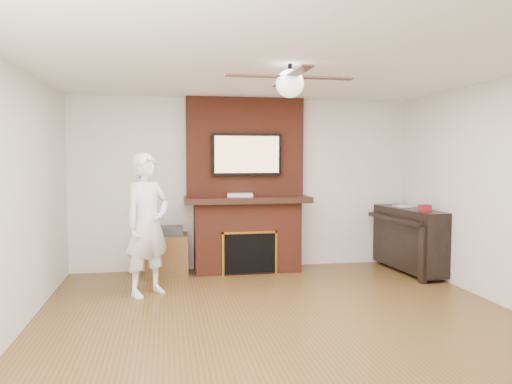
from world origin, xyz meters
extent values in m
cube|color=brown|center=(0.00, 0.00, -0.09)|extent=(5.36, 5.86, 0.18)
cube|color=white|center=(0.00, 0.00, 2.59)|extent=(5.36, 5.86, 0.18)
cube|color=silver|center=(0.00, 2.84, 1.25)|extent=(5.36, 0.18, 2.50)
cube|color=silver|center=(0.00, -2.84, 1.25)|extent=(5.36, 0.18, 2.50)
cube|color=maroon|center=(0.00, 2.50, 0.50)|extent=(1.50, 0.50, 1.00)
cube|color=black|center=(0.00, 2.47, 1.04)|extent=(1.78, 0.64, 0.08)
cube|color=maroon|center=(0.00, 2.65, 1.79)|extent=(1.70, 0.20, 1.42)
cube|color=black|center=(0.00, 2.25, 0.31)|extent=(0.70, 0.06, 0.55)
cube|color=#BF8C2D|center=(0.00, 2.24, 0.60)|extent=(0.78, 0.02, 0.03)
cube|color=#BF8C2D|center=(-0.38, 2.24, 0.31)|extent=(0.03, 0.02, 0.61)
cube|color=#BF8C2D|center=(0.38, 2.24, 0.31)|extent=(0.03, 0.02, 0.61)
cube|color=black|center=(0.00, 2.50, 1.68)|extent=(1.00, 0.07, 0.60)
cube|color=#E1B377|center=(0.00, 2.47, 1.68)|extent=(0.92, 0.01, 0.52)
cylinder|color=black|center=(0.00, 0.00, 2.43)|extent=(0.04, 0.04, 0.14)
sphere|color=white|center=(0.00, 0.00, 2.32)|extent=(0.26, 0.26, 0.26)
cube|color=black|center=(0.33, 0.00, 2.38)|extent=(0.55, 0.11, 0.01)
cube|color=black|center=(0.00, 0.33, 2.38)|extent=(0.11, 0.55, 0.01)
cube|color=black|center=(-0.33, 0.00, 2.38)|extent=(0.55, 0.11, 0.01)
cube|color=black|center=(0.00, -0.33, 2.38)|extent=(0.11, 0.55, 0.01)
imported|color=white|center=(-1.36, 1.47, 0.85)|extent=(0.74, 0.72, 1.69)
cube|color=#553418|center=(-1.14, 2.48, 0.28)|extent=(0.59, 0.59, 0.56)
cube|color=#2F2F31|center=(-1.14, 2.48, 0.62)|extent=(0.45, 0.37, 0.11)
cube|color=black|center=(2.28, 2.00, 0.48)|extent=(0.54, 1.43, 0.86)
cube|color=black|center=(2.13, 1.38, 0.38)|extent=(0.06, 0.11, 0.75)
cube|color=black|center=(2.13, 2.62, 0.38)|extent=(0.06, 0.11, 0.75)
cube|color=black|center=(2.05, 2.00, 0.78)|extent=(0.27, 1.30, 0.05)
cube|color=silver|center=(2.28, 2.27, 0.92)|extent=(0.19, 0.27, 0.01)
cube|color=#A9141E|center=(2.28, 1.62, 0.96)|extent=(0.13, 0.13, 0.09)
cube|color=silver|center=(-0.10, 2.45, 1.11)|extent=(0.39, 0.26, 0.05)
cylinder|color=orange|center=(-0.05, 2.38, 0.07)|extent=(0.06, 0.06, 0.13)
cylinder|color=#3B7830|center=(0.04, 2.38, 0.05)|extent=(0.07, 0.07, 0.09)
cylinder|color=beige|center=(0.15, 2.36, 0.05)|extent=(0.08, 0.08, 0.10)
cylinder|color=#2B5882|center=(0.25, 2.32, 0.04)|extent=(0.06, 0.06, 0.07)
camera|label=1|loc=(-1.14, -4.53, 1.64)|focal=35.00mm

